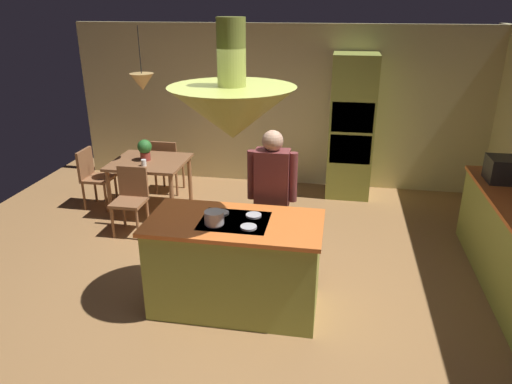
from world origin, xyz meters
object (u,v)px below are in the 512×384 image
Objects in this scene: chair_facing_island at (131,196)px; cup_on_table at (144,163)px; potted_plant_on_table at (145,149)px; kitchen_island at (235,264)px; chair_at_corner at (93,174)px; person_at_island at (272,195)px; cooking_pot_on_cooktop at (214,218)px; chair_by_back_wall at (167,163)px; microwave_on_counter at (509,170)px; dining_table at (150,167)px; oven_tower at (351,127)px.

chair_facing_island is 0.54m from cup_on_table.
kitchen_island is at bearing -50.28° from potted_plant_on_table.
potted_plant_on_table is at bearing -89.05° from chair_at_corner.
person_at_island is 0.93m from cooking_pot_on_cooktop.
cooking_pot_on_cooktop reaches higher than chair_at_corner.
cooking_pot_on_cooktop reaches higher than potted_plant_on_table.
chair_by_back_wall is at bearing 117.85° from cooking_pot_on_cooktop.
potted_plant_on_table is (0.84, 0.01, 0.42)m from chair_at_corner.
potted_plant_on_table is at bearing 106.90° from cup_on_table.
person_at_island is 3.57× the size of microwave_on_counter.
person_at_island reaches higher than dining_table.
kitchen_island is 18.46× the size of cup_on_table.
person_at_island is at bearing 69.78° from kitchen_island.
oven_tower is 3.39m from chair_facing_island.
dining_table is 0.28m from potted_plant_on_table.
oven_tower reaches higher than chair_by_back_wall.
cup_on_table is (0.91, -0.23, 0.30)m from chair_at_corner.
cooking_pot_on_cooktop is (1.52, -2.00, 0.21)m from cup_on_table.
kitchen_island is at bearing 121.40° from chair_by_back_wall.
oven_tower is 3.12m from cup_on_table.
chair_at_corner is at bearing 137.47° from cooking_pot_on_cooktop.
dining_table is 11.39× the size of cup_on_table.
oven_tower is 3.08m from potted_plant_on_table.
chair_at_corner is 1.89× the size of microwave_on_counter.
microwave_on_counter reaches higher than chair_by_back_wall.
dining_table is at bearing -90.00° from chair_at_corner.
person_at_island is 2.90m from chair_by_back_wall.
person_at_island is 2.73m from microwave_on_counter.
chair_by_back_wall is (-2.80, -0.46, -0.58)m from oven_tower.
potted_plant_on_table reaches higher than chair_at_corner.
dining_table is 0.70m from chair_by_back_wall.
oven_tower is 2.69m from person_at_island.
microwave_on_counter is at bearing -6.78° from potted_plant_on_table.
chair_facing_island is (-1.70, 1.41, 0.03)m from kitchen_island.
person_at_island is 3.21m from chair_at_corner.
kitchen_island is 2.71m from dining_table.
dining_table is at bearing 90.00° from chair_facing_island.
chair_by_back_wall is at bearing 133.08° from person_at_island.
kitchen_island is 3.30m from microwave_on_counter.
microwave_on_counter is at bearing -3.80° from cup_on_table.
microwave_on_counter is (4.54, -0.53, 0.42)m from dining_table.
microwave_on_counter is at bearing 18.68° from person_at_island.
microwave_on_counter is (4.52, -0.30, 0.27)m from cup_on_table.
chair_at_corner is (-2.59, 2.10, 0.03)m from kitchen_island.
person_at_island reaches higher than potted_plant_on_table.
chair_at_corner is at bearing 165.70° from cup_on_table.
chair_at_corner is at bearing 142.45° from chair_facing_island.
oven_tower is at bearing 21.58° from potted_plant_on_table.
chair_facing_island is at bearing -127.55° from chair_at_corner.
oven_tower reaches higher than chair_facing_island.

